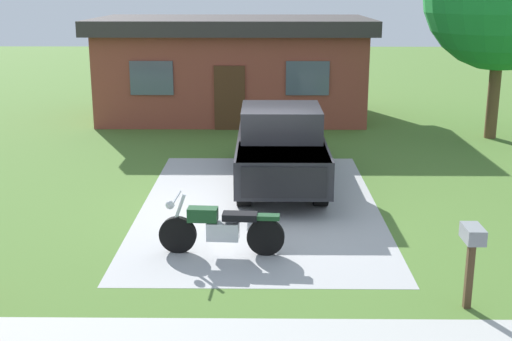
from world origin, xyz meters
The scene contains 6 objects.
ground_plane centered at (0.00, 0.00, 0.00)m, with size 80.00×80.00×0.00m, color #4C732D.
driveway_pad centered at (0.00, 0.00, 0.00)m, with size 5.03×8.25×0.01m, color #A8A8A8.
motorcycle centered at (-0.67, -2.69, 0.47)m, with size 2.21×0.70×1.09m.
pickup_truck centered at (0.48, 1.89, 0.95)m, with size 2.01×5.63×1.90m.
mailbox centered at (3.06, -4.72, 0.98)m, with size 0.26×0.48×1.26m.
neighbor_house centered at (-1.02, 10.49, 1.79)m, with size 9.60×5.60×3.50m.
Camera 1 is at (0.08, -13.74, 4.54)m, focal length 47.22 mm.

